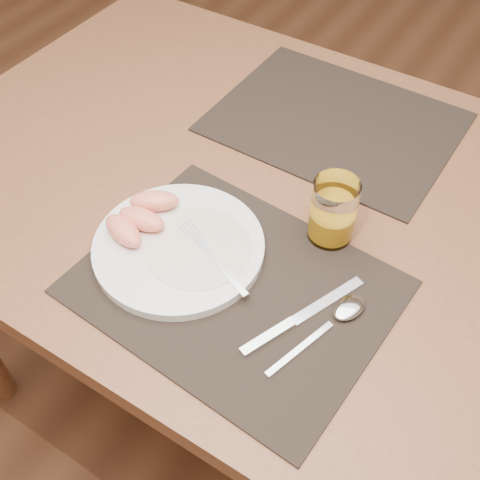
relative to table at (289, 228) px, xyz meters
The scene contains 11 objects.
ground 0.67m from the table, ahead, with size 5.00×5.00×0.00m, color brown.
table is the anchor object (origin of this frame).
placemat_near 0.24m from the table, 84.05° to the right, with size 0.45×0.35×0.00m, color black.
placemat_far 0.24m from the table, 97.13° to the left, with size 0.45×0.35×0.00m, color black.
plate 0.25m from the table, 113.28° to the right, with size 0.27×0.27×0.02m, color white.
plate_dressing 0.23m from the table, 106.71° to the right, with size 0.17×0.17×0.00m.
fork 0.23m from the table, 101.76° to the right, with size 0.17×0.08×0.00m.
knife 0.28m from the table, 60.68° to the right, with size 0.10×0.21×0.01m.
spoon 0.27m from the table, 44.98° to the right, with size 0.08×0.19×0.01m.
juice_glass 0.17m from the table, 27.47° to the right, with size 0.07×0.07×0.11m.
grapefruit_wedges 0.29m from the table, 128.83° to the right, with size 0.09×0.15×0.03m.
Camera 1 is at (0.32, -0.67, 1.48)m, focal length 45.00 mm.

